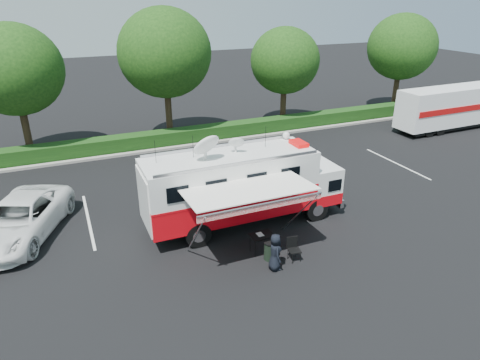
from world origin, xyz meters
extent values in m
plane|color=black|center=(0.00, 0.00, 0.00)|extent=(120.00, 120.00, 0.00)
cube|color=#9E998E|center=(4.00, 11.00, 0.07)|extent=(60.00, 0.35, 0.15)
cube|color=black|center=(4.00, 11.90, 0.50)|extent=(60.00, 1.20, 1.00)
cylinder|color=black|center=(-9.00, 13.00, 2.20)|extent=(0.44, 0.44, 4.40)
ellipsoid|color=#14380F|center=(-9.00, 13.00, 5.46)|extent=(5.63, 5.63, 5.35)
cylinder|color=black|center=(0.00, 13.00, 2.40)|extent=(0.44, 0.44, 4.80)
ellipsoid|color=#14380F|center=(0.00, 13.00, 5.95)|extent=(6.14, 6.14, 5.84)
cylinder|color=black|center=(9.00, 13.00, 2.00)|extent=(0.44, 0.44, 4.00)
ellipsoid|color=#14380F|center=(9.00, 13.00, 4.96)|extent=(5.12, 5.12, 4.86)
cylinder|color=black|center=(20.00, 13.00, 2.20)|extent=(0.44, 0.44, 4.40)
ellipsoid|color=#14380F|center=(20.00, 13.00, 5.46)|extent=(5.63, 5.63, 5.35)
cube|color=silver|center=(-6.50, 3.00, 0.00)|extent=(0.12, 5.50, 0.01)
cube|color=silver|center=(-0.50, 3.00, 0.00)|extent=(0.12, 5.50, 0.01)
cube|color=silver|center=(5.50, 3.00, 0.00)|extent=(0.12, 5.50, 0.01)
cube|color=silver|center=(11.50, 3.00, 0.00)|extent=(0.12, 5.50, 0.01)
cube|color=black|center=(0.00, 0.00, 0.54)|extent=(8.37, 1.36, 0.29)
cylinder|color=black|center=(3.11, -1.07, 0.54)|extent=(1.07, 0.31, 1.07)
cylinder|color=black|center=(3.11, 1.07, 0.54)|extent=(1.07, 0.31, 1.07)
cylinder|color=black|center=(-2.53, -1.07, 0.54)|extent=(1.07, 0.31, 1.07)
cylinder|color=black|center=(-2.53, 1.07, 0.54)|extent=(1.07, 0.31, 1.07)
cube|color=silver|center=(4.43, 0.00, 0.58)|extent=(0.19, 2.43, 0.39)
cube|color=white|center=(3.70, 0.00, 1.51)|extent=(1.36, 2.43, 1.65)
cube|color=red|center=(3.70, 0.00, 0.92)|extent=(1.38, 2.45, 0.54)
cube|color=black|center=(4.33, 0.00, 1.80)|extent=(0.12, 2.13, 0.68)
cube|color=red|center=(-0.68, 0.00, 1.26)|extent=(7.39, 2.43, 1.17)
cube|color=red|center=(-0.68, 0.00, 1.85)|extent=(7.41, 2.45, 0.10)
cube|color=white|center=(-0.68, 0.00, 2.58)|extent=(7.39, 2.43, 1.36)
cube|color=silver|center=(-0.68, 0.00, 3.30)|extent=(7.39, 2.43, 0.08)
cube|color=#CC0505|center=(2.63, 0.00, 3.43)|extent=(0.54, 0.92, 0.16)
sphere|color=white|center=(2.53, 0.97, 3.53)|extent=(0.33, 0.33, 0.33)
ellipsoid|color=silver|center=(-1.75, -0.15, 3.99)|extent=(1.17, 1.17, 0.35)
ellipsoid|color=silver|center=(-0.29, 0.19, 3.79)|extent=(0.68, 0.68, 0.19)
cylinder|color=black|center=(-3.70, 0.39, 3.79)|extent=(0.02, 0.02, 0.97)
cylinder|color=black|center=(-2.14, 0.39, 3.79)|extent=(0.02, 0.02, 0.97)
cylinder|color=black|center=(1.17, 0.39, 3.79)|extent=(0.02, 0.02, 0.97)
cube|color=white|center=(-0.88, -2.38, 2.82)|extent=(4.86, 2.33, 0.20)
cube|color=red|center=(-0.88, -3.53, 2.65)|extent=(4.86, 0.04, 0.27)
cylinder|color=#B2B2B7|center=(-0.88, -3.55, 2.76)|extent=(4.86, 0.07, 0.07)
cylinder|color=#B2B2B7|center=(-3.06, -2.46, 1.39)|extent=(0.05, 2.52, 2.81)
cylinder|color=#B2B2B7|center=(1.31, -2.46, 1.39)|extent=(0.05, 2.52, 2.81)
imported|color=white|center=(-9.21, 2.66, 0.00)|extent=(4.95, 6.55, 1.65)
imported|color=black|center=(-0.39, -3.72, 0.00)|extent=(0.58, 0.79, 1.48)
cube|color=black|center=(-0.35, -2.48, 0.77)|extent=(0.97, 0.71, 0.04)
cylinder|color=black|center=(-0.73, -2.72, 0.39)|extent=(0.02, 0.02, 0.77)
cylinder|color=black|center=(-0.73, -2.24, 0.39)|extent=(0.02, 0.02, 0.77)
cylinder|color=black|center=(0.04, -2.72, 0.39)|extent=(0.02, 0.02, 0.77)
cylinder|color=black|center=(0.04, -2.24, 0.39)|extent=(0.02, 0.02, 0.77)
cube|color=silver|center=(-0.40, -2.43, 0.80)|extent=(0.24, 0.33, 0.01)
cube|color=black|center=(0.57, -3.52, 0.45)|extent=(0.52, 0.52, 0.04)
cube|color=black|center=(0.57, -3.29, 0.70)|extent=(0.45, 0.12, 0.50)
cylinder|color=black|center=(0.39, -3.70, 0.22)|extent=(0.02, 0.02, 0.45)
cylinder|color=black|center=(0.39, -3.34, 0.22)|extent=(0.02, 0.02, 0.45)
cylinder|color=black|center=(0.75, -3.70, 0.22)|extent=(0.02, 0.02, 0.45)
cylinder|color=black|center=(0.75, -3.34, 0.22)|extent=(0.02, 0.02, 0.45)
cylinder|color=black|center=(-0.26, -3.06, 0.37)|extent=(0.48, 0.48, 0.74)
cylinder|color=black|center=(-0.26, -3.06, 0.76)|extent=(0.52, 0.52, 0.04)
cube|color=white|center=(20.73, 7.16, 1.80)|extent=(10.32, 2.33, 2.74)
cube|color=#B20C0C|center=(20.73, 6.07, 1.80)|extent=(9.77, 0.22, 0.43)
cube|color=black|center=(20.73, 7.16, 0.30)|extent=(9.46, 2.06, 0.26)
cylinder|color=black|center=(17.30, 6.22, 0.43)|extent=(0.86, 0.26, 0.86)
cylinder|color=black|center=(17.30, 8.11, 0.43)|extent=(0.86, 0.26, 0.86)
cylinder|color=black|center=(18.33, 6.22, 0.43)|extent=(0.86, 0.26, 0.86)
cylinder|color=black|center=(18.33, 8.11, 0.43)|extent=(0.86, 0.26, 0.86)
cylinder|color=black|center=(24.59, 8.11, 0.43)|extent=(0.86, 0.26, 0.86)
camera|label=1|loc=(-6.90, -15.55, 9.58)|focal=32.00mm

